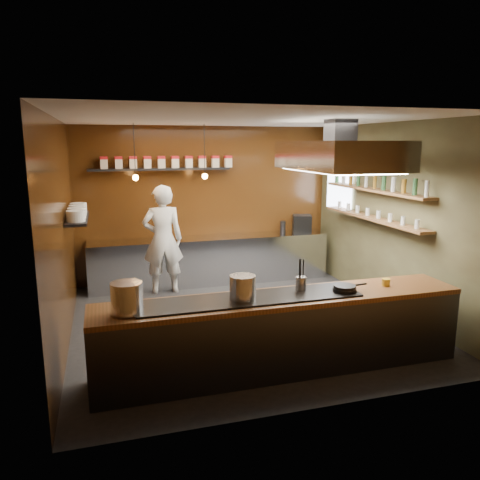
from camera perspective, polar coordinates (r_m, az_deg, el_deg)
name	(u,v)px	position (r m, az deg, el deg)	size (l,w,h in m)	color
floor	(243,322)	(7.25, 0.39, -9.91)	(5.00, 5.00, 0.00)	black
back_wall	(207,204)	(9.24, -4.07, 4.39)	(5.00, 5.00, 0.00)	black
left_wall	(62,234)	(6.58, -20.93, 0.70)	(5.00, 5.00, 0.00)	black
right_wall	(392,217)	(7.92, 18.02, 2.63)	(5.00, 5.00, 0.00)	#423D25
ceiling	(243,119)	(6.75, 0.42, 14.51)	(5.00, 5.00, 0.00)	silver
window_pane	(339,184)	(9.29, 12.02, 6.69)	(1.00, 1.00, 0.00)	white
prep_counter	(211,260)	(9.11, -3.54, -2.43)	(4.60, 0.65, 0.90)	silver
pass_counter	(282,333)	(5.67, 5.10, -11.20)	(4.40, 0.72, 0.94)	#38383D
tin_shelf	(160,169)	(8.89, -9.68, 8.50)	(2.60, 0.26, 0.04)	black
plate_shelf	(78,218)	(7.55, -19.19, 2.52)	(0.30, 1.40, 0.04)	black
bottle_shelf_upper	(374,190)	(8.03, 16.06, 5.89)	(0.26, 2.80, 0.04)	brown
bottle_shelf_lower	(373,218)	(8.09, 15.87, 2.58)	(0.26, 2.80, 0.04)	brown
extractor_hood	(339,155)	(6.87, 12.02, 10.08)	(1.20, 2.00, 0.72)	#38383D
pendant_left	(135,175)	(8.19, -12.62, 7.79)	(0.10, 0.10, 0.95)	black
pendant_right	(205,173)	(8.35, -4.31, 8.11)	(0.10, 0.10, 0.95)	black
storage_tins	(168,162)	(8.90, -8.74, 9.38)	(2.43, 0.13, 0.22)	beige
plate_stacks	(77,212)	(7.53, -19.24, 3.27)	(0.26, 1.16, 0.16)	white
bottles	(375,181)	(8.02, 16.11, 6.88)	(0.06, 2.66, 0.24)	silver
wine_glasses	(373,213)	(8.08, 15.90, 3.17)	(0.07, 2.37, 0.13)	silver
stockpot_large	(127,297)	(5.02, -13.63, -6.82)	(0.33, 0.33, 0.32)	silver
stockpot_small	(243,287)	(5.28, 0.31, -5.81)	(0.30, 0.30, 0.28)	#B7B9BE
utensil_crock	(301,284)	(5.66, 7.43, -5.28)	(0.13, 0.13, 0.17)	#B8BBBF
frying_pan	(345,288)	(5.74, 12.68, -5.74)	(0.45, 0.28, 0.07)	black
butter_jar	(386,282)	(6.14, 17.36, -4.94)	(0.10, 0.10, 0.09)	gold
espresso_machine	(302,224)	(9.50, 7.55, 1.96)	(0.36, 0.34, 0.36)	black
chef	(163,240)	(8.48, -9.38, 0.05)	(0.72, 0.47, 1.96)	white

